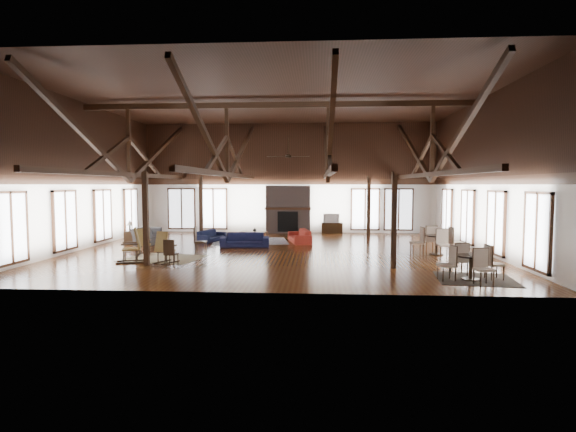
# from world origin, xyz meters

# --- Properties ---
(floor) EXTENTS (16.00, 16.00, 0.00)m
(floor) POSITION_xyz_m (0.00, 0.00, 0.00)
(floor) COLOR #552D11
(floor) RESTS_ON ground
(ceiling) EXTENTS (16.00, 14.00, 0.02)m
(ceiling) POSITION_xyz_m (0.00, 0.00, 6.00)
(ceiling) COLOR black
(ceiling) RESTS_ON wall_back
(wall_back) EXTENTS (16.00, 0.02, 6.00)m
(wall_back) POSITION_xyz_m (0.00, 7.00, 3.00)
(wall_back) COLOR white
(wall_back) RESTS_ON floor
(wall_front) EXTENTS (16.00, 0.02, 6.00)m
(wall_front) POSITION_xyz_m (0.00, -7.00, 3.00)
(wall_front) COLOR white
(wall_front) RESTS_ON floor
(wall_left) EXTENTS (0.02, 14.00, 6.00)m
(wall_left) POSITION_xyz_m (-8.00, 0.00, 3.00)
(wall_left) COLOR white
(wall_left) RESTS_ON floor
(wall_right) EXTENTS (0.02, 14.00, 6.00)m
(wall_right) POSITION_xyz_m (8.00, 0.00, 3.00)
(wall_right) COLOR white
(wall_right) RESTS_ON floor
(roof_truss) EXTENTS (15.60, 14.07, 3.14)m
(roof_truss) POSITION_xyz_m (0.00, 0.00, 4.03)
(roof_truss) COLOR black
(roof_truss) RESTS_ON wall_back
(post_grid) EXTENTS (8.16, 7.16, 3.05)m
(post_grid) POSITION_xyz_m (0.00, 0.00, 1.52)
(post_grid) COLOR black
(post_grid) RESTS_ON floor
(fireplace) EXTENTS (2.50, 0.69, 2.60)m
(fireplace) POSITION_xyz_m (0.00, 6.67, 1.29)
(fireplace) COLOR brown
(fireplace) RESTS_ON floor
(ceiling_fan) EXTENTS (1.60, 1.60, 0.75)m
(ceiling_fan) POSITION_xyz_m (0.50, -1.00, 3.73)
(ceiling_fan) COLOR black
(ceiling_fan) RESTS_ON roof_truss
(sofa_navy_front) EXTENTS (2.10, 0.96, 0.60)m
(sofa_navy_front) POSITION_xyz_m (-1.49, 1.05, 0.30)
(sofa_navy_front) COLOR #15173A
(sofa_navy_front) RESTS_ON floor
(sofa_navy_left) EXTENTS (1.91, 1.17, 0.52)m
(sofa_navy_left) POSITION_xyz_m (-3.36, 2.78, 0.26)
(sofa_navy_left) COLOR #121732
(sofa_navy_left) RESTS_ON floor
(sofa_orange) EXTENTS (2.15, 1.21, 0.59)m
(sofa_orange) POSITION_xyz_m (0.78, 2.65, 0.30)
(sofa_orange) COLOR #A12A1F
(sofa_orange) RESTS_ON floor
(coffee_table) EXTENTS (1.30, 0.78, 0.47)m
(coffee_table) POSITION_xyz_m (-1.37, 2.90, 0.41)
(coffee_table) COLOR #5B321B
(coffee_table) RESTS_ON floor
(vase) EXTENTS (0.21, 0.21, 0.17)m
(vase) POSITION_xyz_m (-1.33, 2.93, 0.55)
(vase) COLOR #B2B2B2
(vase) RESTS_ON coffee_table
(armchair) EXTENTS (1.22, 1.10, 0.72)m
(armchair) POSITION_xyz_m (-5.98, 1.58, 0.36)
(armchair) COLOR #38383B
(armchair) RESTS_ON floor
(side_table_lamp) EXTENTS (0.41, 0.41, 1.05)m
(side_table_lamp) POSITION_xyz_m (-6.86, 1.90, 0.40)
(side_table_lamp) COLOR black
(side_table_lamp) RESTS_ON floor
(rocking_chair_a) EXTENTS (0.61, 0.87, 1.02)m
(rocking_chair_a) POSITION_xyz_m (-4.88, -1.51, 0.48)
(rocking_chair_a) COLOR olive
(rocking_chair_a) RESTS_ON floor
(rocking_chair_b) EXTENTS (0.76, 0.95, 1.09)m
(rocking_chair_b) POSITION_xyz_m (-3.55, -3.13, 0.51)
(rocking_chair_b) COLOR olive
(rocking_chair_b) RESTS_ON floor
(rocking_chair_c) EXTENTS (1.03, 0.74, 1.19)m
(rocking_chair_c) POSITION_xyz_m (-4.64, -3.00, 0.56)
(rocking_chair_c) COLOR olive
(rocking_chair_c) RESTS_ON floor
(side_chair_a) EXTENTS (0.49, 0.49, 1.06)m
(side_chair_a) POSITION_xyz_m (-2.90, -1.19, 0.62)
(side_chair_a) COLOR black
(side_chair_a) RESTS_ON floor
(side_chair_b) EXTENTS (0.42, 0.42, 0.89)m
(side_chair_b) POSITION_xyz_m (-3.13, -3.72, 0.52)
(side_chair_b) COLOR black
(side_chair_b) RESTS_ON floor
(cafe_table_near) EXTENTS (1.87, 1.87, 0.96)m
(cafe_table_near) POSITION_xyz_m (5.84, -5.15, 0.48)
(cafe_table_near) COLOR black
(cafe_table_near) RESTS_ON floor
(cafe_table_far) EXTENTS (2.00, 2.00, 1.03)m
(cafe_table_far) POSITION_xyz_m (6.09, -0.62, 0.52)
(cafe_table_far) COLOR black
(cafe_table_far) RESTS_ON floor
(cup_near) EXTENTS (0.16, 0.16, 0.10)m
(cup_near) POSITION_xyz_m (5.82, -5.21, 0.74)
(cup_near) COLOR #B2B2B2
(cup_near) RESTS_ON cafe_table_near
(cup_far) EXTENTS (0.13, 0.13, 0.09)m
(cup_far) POSITION_xyz_m (6.12, -0.68, 0.79)
(cup_far) COLOR #B2B2B2
(cup_far) RESTS_ON cafe_table_far
(tv_console) EXTENTS (1.13, 0.43, 0.57)m
(tv_console) POSITION_xyz_m (2.40, 6.75, 0.28)
(tv_console) COLOR black
(tv_console) RESTS_ON floor
(television) EXTENTS (0.88, 0.15, 0.50)m
(television) POSITION_xyz_m (2.36, 6.75, 0.82)
(television) COLOR #B2B2B2
(television) RESTS_ON tv_console
(rug_tan) EXTENTS (2.92, 2.46, 0.01)m
(rug_tan) POSITION_xyz_m (-3.92, -2.13, 0.01)
(rug_tan) COLOR #C1B286
(rug_tan) RESTS_ON floor
(rug_navy) EXTENTS (3.80, 3.10, 0.01)m
(rug_navy) POSITION_xyz_m (-1.53, 2.86, 0.01)
(rug_navy) COLOR #182244
(rug_navy) RESTS_ON floor
(rug_dark) EXTENTS (2.28, 2.11, 0.01)m
(rug_dark) POSITION_xyz_m (6.02, -5.04, 0.01)
(rug_dark) COLOR black
(rug_dark) RESTS_ON floor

